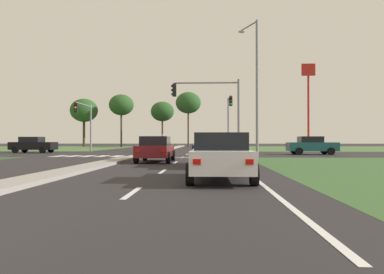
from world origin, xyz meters
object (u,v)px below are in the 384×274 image
street_lamp_second (256,81)px  treeline_fourth (188,103)px  traffic_signal_far_left (85,118)px  pedestrian_at_median (163,140)px  car_blue_fifth (164,143)px  car_teal_third (312,145)px  treeline_near (84,111)px  traffic_signal_near_right (214,103)px  car_navy_sixth (212,150)px  car_red_near (160,143)px  treeline_third (162,112)px  car_maroon_second (156,149)px  car_black_seventh (33,145)px  fastfood_pole_sign (308,87)px  treeline_second (121,105)px  car_white_fourth (220,156)px  traffic_signal_far_right (229,114)px

street_lamp_second → treeline_fourth: bearing=99.9°
traffic_signal_far_left → pedestrian_at_median: traffic_signal_far_left is taller
car_blue_fifth → traffic_signal_far_left: (-5.41, -25.66, 2.87)m
car_teal_third → treeline_near: 49.56m
treeline_near → traffic_signal_near_right: bearing=-60.4°
car_navy_sixth → car_red_near: bearing=100.7°
pedestrian_at_median → street_lamp_second: bearing=128.4°
pedestrian_at_median → treeline_third: (-3.58, 29.15, 5.67)m
car_maroon_second → treeline_fourth: bearing=90.6°
car_black_seventh → traffic_signal_far_left: 5.81m
treeline_near → traffic_signal_far_left: bearing=-71.1°
car_navy_sixth → traffic_signal_far_left: size_ratio=0.88×
car_red_near → treeline_near: bearing=-34.1°
car_blue_fifth → car_navy_sixth: 47.10m
car_black_seventh → fastfood_pole_sign: 35.04m
traffic_signal_far_left → treeline_second: size_ratio=0.53×
traffic_signal_far_left → treeline_second: (-3.26, 30.26, 4.22)m
fastfood_pole_sign → car_white_fourth: bearing=-108.9°
street_lamp_second → treeline_fourth: treeline_fourth is taller
traffic_signal_far_right → pedestrian_at_median: (-7.59, 4.68, -2.78)m
car_navy_sixth → car_teal_third: bearing=59.2°
car_black_seventh → pedestrian_at_median: 14.18m
traffic_signal_near_right → pedestrian_at_median: (-5.76, 16.31, -2.73)m
car_navy_sixth → car_black_seventh: car_black_seventh is taller
traffic_signal_far_left → fastfood_pole_sign: 29.55m
car_white_fourth → treeline_near: bearing=112.5°
car_white_fourth → treeline_second: bearing=106.2°
car_black_seventh → fastfood_pole_sign: fastfood_pole_sign is taller
traffic_signal_near_right → car_white_fourth: bearing=-90.3°
traffic_signal_far_right → traffic_signal_near_right: bearing=-98.9°
car_navy_sixth → pedestrian_at_median: pedestrian_at_median is taller
fastfood_pole_sign → treeline_second: (-29.84, 18.29, -0.60)m
car_red_near → pedestrian_at_median: size_ratio=2.38×
traffic_signal_far_left → treeline_third: size_ratio=0.59×
treeline_near → treeline_fourth: bearing=-6.8°
fastfood_pole_sign → treeline_third: bearing=135.5°
car_black_seventh → treeline_fourth: bearing=156.1°
traffic_signal_far_left → treeline_near: bearing=108.9°
car_black_seventh → pedestrian_at_median: bearing=122.6°
car_red_near → car_black_seventh: size_ratio=1.01×
car_navy_sixth → treeline_third: treeline_third is taller
car_teal_third → treeline_third: (-17.96, 40.06, 6.11)m
traffic_signal_far_left → treeline_third: bearing=83.3°
car_white_fourth → fastfood_pole_sign: bearing=71.1°
traffic_signal_far_right → treeline_second: treeline_second is taller
traffic_signal_far_left → treeline_fourth: (9.45, 28.50, 4.40)m
car_navy_sixth → pedestrian_at_median: 26.39m
treeline_second → street_lamp_second: bearing=-64.8°
car_white_fourth → street_lamp_second: (3.12, 15.40, 4.81)m
pedestrian_at_median → treeline_near: bearing=-44.6°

